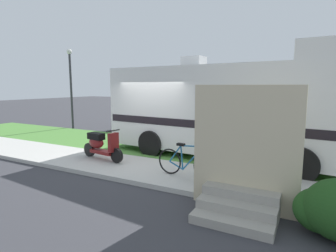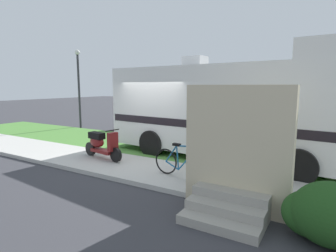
{
  "view_description": "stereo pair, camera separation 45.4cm",
  "coord_description": "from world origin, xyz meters",
  "views": [
    {
      "loc": [
        4.74,
        -7.45,
        2.38
      ],
      "look_at": [
        0.66,
        0.3,
        1.1
      ],
      "focal_mm": 29.53,
      "sensor_mm": 36.0,
      "label": 1
    },
    {
      "loc": [
        5.14,
        -7.23,
        2.38
      ],
      "look_at": [
        0.66,
        0.3,
        1.1
      ],
      "focal_mm": 29.53,
      "sensor_mm": 36.0,
      "label": 2
    }
  ],
  "objects": [
    {
      "name": "ground_plane",
      "position": [
        0.0,
        0.0,
        0.0
      ],
      "size": [
        80.0,
        80.0,
        0.0
      ],
      "primitive_type": "plane",
      "color": "#38383D"
    },
    {
      "name": "sidewalk",
      "position": [
        0.0,
        -1.2,
        0.06
      ],
      "size": [
        24.0,
        2.0,
        0.12
      ],
      "color": "beige",
      "rests_on": "ground"
    },
    {
      "name": "grass_strip",
      "position": [
        0.0,
        1.5,
        0.04
      ],
      "size": [
        24.0,
        3.4,
        0.08
      ],
      "color": "#4C8438",
      "rests_on": "ground"
    },
    {
      "name": "bicycle",
      "position": [
        2.07,
        -1.37,
        0.5
      ],
      "size": [
        1.68,
        0.52,
        0.89
      ],
      "color": "black",
      "rests_on": "ground"
    },
    {
      "name": "motorhome_rv",
      "position": [
        2.36,
        1.27,
        1.66
      ],
      "size": [
        8.02,
        3.06,
        3.49
      ],
      "color": "silver",
      "rests_on": "ground"
    },
    {
      "name": "porch_steps",
      "position": [
        3.65,
        -2.29,
        0.97
      ],
      "size": [
        2.0,
        1.26,
        2.4
      ],
      "color": "#9E998E",
      "rests_on": "ground"
    },
    {
      "name": "pickup_truck_near",
      "position": [
        -2.52,
        5.74,
        0.93
      ],
      "size": [
        5.34,
        2.31,
        1.73
      ],
      "color": "#1E2328",
      "rests_on": "ground"
    },
    {
      "name": "bottle_green",
      "position": [
        3.65,
        -1.49,
        0.23
      ],
      "size": [
        0.07,
        0.07,
        0.26
      ],
      "color": "brown",
      "rests_on": "ground"
    },
    {
      "name": "street_lamp_post",
      "position": [
        -7.09,
        3.6,
        2.62
      ],
      "size": [
        0.28,
        0.28,
        4.33
      ],
      "color": "#333338",
      "rests_on": "ground"
    },
    {
      "name": "scooter",
      "position": [
        -0.99,
        -1.03,
        0.58
      ],
      "size": [
        1.7,
        0.56,
        0.97
      ],
      "color": "black",
      "rests_on": "ground"
    }
  ]
}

